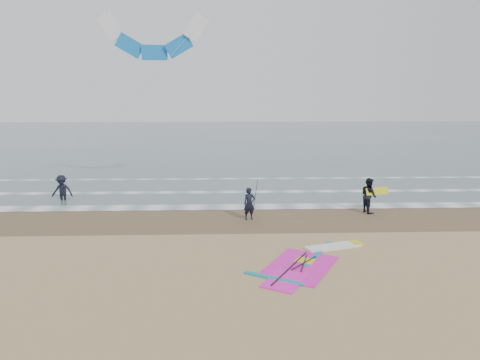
{
  "coord_description": "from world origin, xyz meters",
  "views": [
    {
      "loc": [
        -2.42,
        -15.02,
        6.16
      ],
      "look_at": [
        -1.72,
        5.0,
        2.2
      ],
      "focal_mm": 32.0,
      "sensor_mm": 36.0,
      "label": 1
    }
  ],
  "objects_px": {
    "person_walking": "(369,195)",
    "person_standing": "(249,204)",
    "person_wading": "(62,185)",
    "windsurf_rig": "(311,261)",
    "surf_kite": "(154,40)"
  },
  "relations": [
    {
      "from": "windsurf_rig",
      "to": "person_walking",
      "type": "height_order",
      "value": "person_walking"
    },
    {
      "from": "windsurf_rig",
      "to": "person_wading",
      "type": "xyz_separation_m",
      "value": [
        -12.91,
        9.95,
        0.92
      ]
    },
    {
      "from": "person_walking",
      "to": "person_wading",
      "type": "relative_size",
      "value": 0.99
    },
    {
      "from": "person_standing",
      "to": "person_walking",
      "type": "distance_m",
      "value": 6.54
    },
    {
      "from": "person_standing",
      "to": "person_wading",
      "type": "height_order",
      "value": "person_wading"
    },
    {
      "from": "person_standing",
      "to": "person_wading",
      "type": "bearing_deg",
      "value": 142.7
    },
    {
      "from": "person_walking",
      "to": "person_wading",
      "type": "bearing_deg",
      "value": 65.38
    },
    {
      "from": "person_standing",
      "to": "surf_kite",
      "type": "xyz_separation_m",
      "value": [
        -5.64,
        7.33,
        8.76
      ]
    },
    {
      "from": "person_standing",
      "to": "person_walking",
      "type": "bearing_deg",
      "value": -6.02
    },
    {
      "from": "windsurf_rig",
      "to": "person_walking",
      "type": "distance_m",
      "value": 8.14
    },
    {
      "from": "person_standing",
      "to": "person_walking",
      "type": "height_order",
      "value": "person_walking"
    },
    {
      "from": "person_walking",
      "to": "surf_kite",
      "type": "relative_size",
      "value": 0.19
    },
    {
      "from": "windsurf_rig",
      "to": "person_standing",
      "type": "distance_m",
      "value": 6.06
    },
    {
      "from": "person_walking",
      "to": "person_standing",
      "type": "bearing_deg",
      "value": 85.56
    },
    {
      "from": "windsurf_rig",
      "to": "person_wading",
      "type": "bearing_deg",
      "value": 142.38
    }
  ]
}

